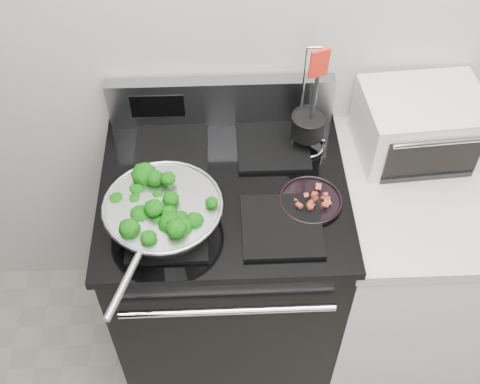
{
  "coord_description": "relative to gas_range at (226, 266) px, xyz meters",
  "views": [
    {
      "loc": [
        -0.3,
        0.16,
        2.39
      ],
      "look_at": [
        -0.25,
        1.36,
        0.98
      ],
      "focal_mm": 45.0,
      "sensor_mm": 36.0,
      "label": 1
    }
  ],
  "objects": [
    {
      "name": "back_wall",
      "position": [
        0.3,
        0.34,
        0.86
      ],
      "size": [
        4.0,
        0.02,
        2.7
      ],
      "primitive_type": "cube",
      "color": "beige",
      "rests_on": "ground"
    },
    {
      "name": "gas_range",
      "position": [
        0.0,
        0.0,
        0.0
      ],
      "size": [
        0.79,
        0.69,
        1.13
      ],
      "color": "black",
      "rests_on": "floor"
    },
    {
      "name": "counter",
      "position": [
        0.68,
        -0.0,
        -0.03
      ],
      "size": [
        0.62,
        0.68,
        0.92
      ],
      "color": "white",
      "rests_on": "floor"
    },
    {
      "name": "skillet",
      "position": [
        -0.18,
        -0.14,
        0.52
      ],
      "size": [
        0.36,
        0.55,
        0.08
      ],
      "rotation": [
        0.0,
        0.0,
        -0.33
      ],
      "color": "silver",
      "rests_on": "gas_range"
    },
    {
      "name": "broccoli_pile",
      "position": [
        -0.18,
        -0.14,
        0.54
      ],
      "size": [
        0.28,
        0.28,
        0.1
      ],
      "primitive_type": null,
      "color": "#043404",
      "rests_on": "skillet"
    },
    {
      "name": "bacon_plate",
      "position": [
        0.27,
        -0.08,
        0.48
      ],
      "size": [
        0.2,
        0.2,
        0.04
      ],
      "rotation": [
        0.0,
        0.0,
        0.09
      ],
      "color": "black",
      "rests_on": "gas_range"
    },
    {
      "name": "utensil_holder",
      "position": [
        0.28,
        0.17,
        0.53
      ],
      "size": [
        0.13,
        0.13,
        0.4
      ],
      "rotation": [
        0.0,
        0.0,
        0.3
      ],
      "color": "silver",
      "rests_on": "gas_range"
    },
    {
      "name": "toaster_oven",
      "position": [
        0.65,
        0.17,
        0.54
      ],
      "size": [
        0.4,
        0.32,
        0.22
      ],
      "rotation": [
        0.0,
        0.0,
        0.07
      ],
      "color": "silver",
      "rests_on": "counter"
    }
  ]
}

